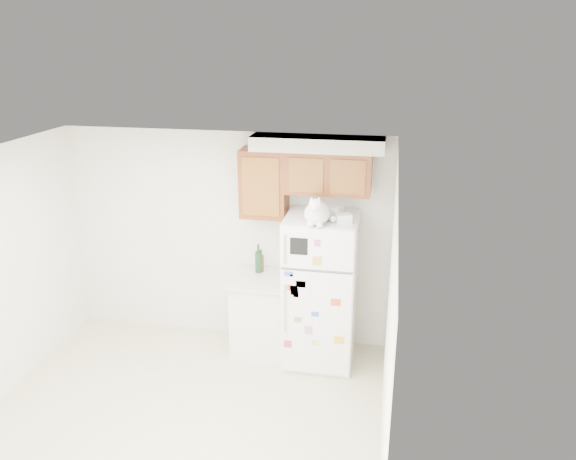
% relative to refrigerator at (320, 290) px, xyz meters
% --- Properties ---
extents(ground_plane, '(3.80, 4.00, 0.01)m').
position_rel_refrigerator_xyz_m(ground_plane, '(-1.16, -1.61, -0.86)').
color(ground_plane, beige).
extents(room_shell, '(3.84, 4.04, 2.52)m').
position_rel_refrigerator_xyz_m(room_shell, '(-1.04, -1.36, 0.82)').
color(room_shell, silver).
rests_on(room_shell, ground_plane).
extents(refrigerator, '(0.76, 0.78, 1.70)m').
position_rel_refrigerator_xyz_m(refrigerator, '(0.00, 0.00, 0.00)').
color(refrigerator, white).
rests_on(refrigerator, ground_plane).
extents(base_counter, '(0.64, 0.64, 0.92)m').
position_rel_refrigerator_xyz_m(base_counter, '(-0.69, 0.07, -0.39)').
color(base_counter, white).
rests_on(base_counter, ground_plane).
extents(cat, '(0.32, 0.47, 0.33)m').
position_rel_refrigerator_xyz_m(cat, '(-0.02, -0.25, 0.97)').
color(cat, white).
rests_on(cat, refrigerator).
extents(storage_box_back, '(0.21, 0.18, 0.10)m').
position_rel_refrigerator_xyz_m(storage_box_back, '(0.11, 0.06, 0.90)').
color(storage_box_back, white).
rests_on(storage_box_back, refrigerator).
extents(storage_box_front, '(0.18, 0.16, 0.09)m').
position_rel_refrigerator_xyz_m(storage_box_front, '(0.24, -0.14, 0.89)').
color(storage_box_front, white).
rests_on(storage_box_front, refrigerator).
extents(bottle_green, '(0.08, 0.08, 0.34)m').
position_rel_refrigerator_xyz_m(bottle_green, '(-0.74, 0.20, 0.24)').
color(bottle_green, '#19381E').
rests_on(bottle_green, base_counter).
extents(bottle_amber, '(0.06, 0.06, 0.27)m').
position_rel_refrigerator_xyz_m(bottle_amber, '(-0.72, 0.24, 0.20)').
color(bottle_amber, '#593814').
rests_on(bottle_amber, base_counter).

